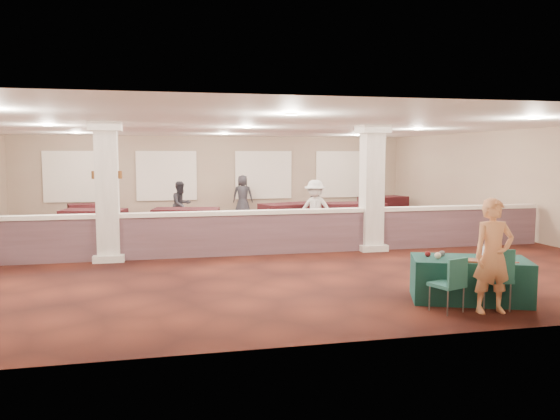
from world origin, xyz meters
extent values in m
plane|color=#461A11|center=(0.00, 0.00, 0.00)|extent=(16.00, 16.00, 0.00)
cube|color=gray|center=(0.00, 8.00, 1.60)|extent=(16.00, 0.04, 3.20)
cube|color=gray|center=(0.00, -8.00, 1.60)|extent=(16.00, 0.04, 3.20)
cube|color=gray|center=(8.00, 0.00, 1.60)|extent=(0.04, 16.00, 3.20)
cube|color=white|center=(0.00, 0.00, 3.20)|extent=(16.00, 16.00, 0.02)
cube|color=#52373C|center=(0.00, -1.50, 0.50)|extent=(15.60, 0.20, 1.00)
cube|color=white|center=(0.00, -1.50, 1.05)|extent=(15.60, 0.28, 0.10)
cube|color=beige|center=(-3.50, -1.50, 1.60)|extent=(0.50, 0.50, 3.20)
cube|color=beige|center=(-3.50, -1.50, 0.08)|extent=(0.70, 0.70, 0.16)
cube|color=beige|center=(-3.50, -1.50, 3.10)|extent=(0.72, 0.72, 0.20)
cube|color=beige|center=(3.00, -1.50, 1.60)|extent=(0.50, 0.50, 3.20)
cube|color=beige|center=(3.00, -1.50, 0.08)|extent=(0.70, 0.70, 0.16)
cube|color=beige|center=(3.00, -1.50, 3.10)|extent=(0.72, 0.72, 0.20)
cylinder|color=brown|center=(-3.78, -1.50, 2.00)|extent=(0.12, 0.12, 0.18)
cylinder|color=white|center=(-3.78, -1.50, 2.00)|extent=(0.09, 0.09, 0.10)
cylinder|color=brown|center=(-3.22, -1.50, 2.00)|extent=(0.12, 0.12, 0.18)
cylinder|color=white|center=(-3.22, -1.50, 2.00)|extent=(0.09, 0.09, 0.10)
cube|color=#0E3332|center=(2.75, -6.50, 0.36)|extent=(2.10, 1.56, 0.72)
cube|color=#216157|center=(2.84, -7.00, 0.49)|extent=(0.59, 0.59, 0.07)
cube|color=#216157|center=(2.80, -7.22, 0.76)|extent=(0.48, 0.15, 0.48)
cylinder|color=slate|center=(2.60, -7.16, 0.23)|extent=(0.03, 0.03, 0.46)
cylinder|color=slate|center=(3.00, -7.24, 0.23)|extent=(0.03, 0.03, 0.46)
cylinder|color=slate|center=(2.68, -6.76, 0.23)|extent=(0.03, 0.03, 0.46)
cylinder|color=slate|center=(3.08, -6.84, 0.23)|extent=(0.03, 0.03, 0.46)
cube|color=#216157|center=(2.04, -6.99, 0.43)|extent=(0.56, 0.56, 0.06)
cube|color=#216157|center=(2.11, -7.18, 0.67)|extent=(0.41, 0.19, 0.42)
cylinder|color=slate|center=(1.93, -7.22, 0.20)|extent=(0.03, 0.03, 0.40)
cylinder|color=slate|center=(2.27, -7.10, 0.20)|extent=(0.03, 0.03, 0.40)
cylinder|color=slate|center=(1.81, -6.88, 0.20)|extent=(0.03, 0.03, 0.40)
cylinder|color=slate|center=(2.15, -6.76, 0.20)|extent=(0.03, 0.03, 0.40)
imported|color=#FFA86E|center=(2.70, -7.20, 0.90)|extent=(0.67, 0.47, 1.80)
cube|color=black|center=(-4.32, 3.00, 0.39)|extent=(2.06, 1.35, 0.77)
cube|color=black|center=(-1.53, 2.31, 0.40)|extent=(2.15, 1.36, 0.81)
cube|color=black|center=(4.22, 3.00, 0.41)|extent=(2.07, 1.12, 0.82)
cube|color=black|center=(-4.77, 6.50, 0.33)|extent=(1.76, 1.16, 0.66)
cube|color=black|center=(2.00, 3.20, 0.41)|extent=(2.21, 1.51, 0.82)
cube|color=black|center=(6.50, 5.82, 0.39)|extent=(2.10, 1.47, 0.77)
imported|color=black|center=(-1.60, 4.00, 0.78)|extent=(0.85, 0.77, 1.56)
imported|color=#BCBCB7|center=(2.11, 0.61, 0.86)|extent=(1.21, 1.01, 1.72)
imported|color=black|center=(2.62, 2.33, 0.79)|extent=(0.88, 1.02, 1.59)
imported|color=black|center=(0.96, 7.00, 0.82)|extent=(0.89, 0.61, 1.64)
cube|color=silver|center=(3.01, -6.65, 0.73)|extent=(0.39, 0.33, 0.02)
cube|color=silver|center=(3.05, -6.55, 0.85)|extent=(0.31, 0.13, 0.22)
cube|color=silver|center=(3.05, -6.55, 0.84)|extent=(0.28, 0.11, 0.19)
cube|color=#AA4C1B|center=(2.71, -6.75, 0.74)|extent=(0.48, 0.42, 0.03)
sphere|color=beige|center=(2.20, -6.40, 0.78)|extent=(0.11, 0.11, 0.11)
sphere|color=maroon|center=(2.12, -6.20, 0.77)|extent=(0.10, 0.10, 0.10)
sphere|color=#494A4E|center=(2.37, -6.23, 0.78)|extent=(0.10, 0.10, 0.10)
cube|color=red|center=(3.25, -6.99, 0.73)|extent=(0.12, 0.07, 0.01)
camera|label=1|loc=(-2.36, -14.62, 2.47)|focal=35.00mm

